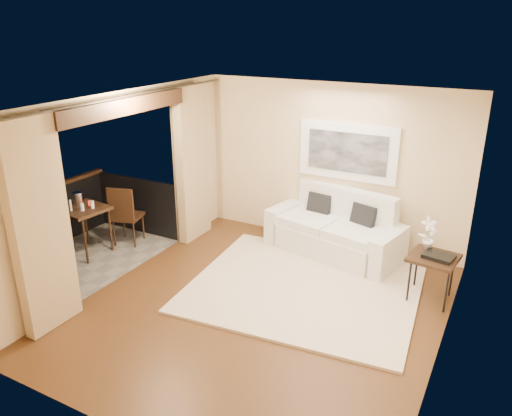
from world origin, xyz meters
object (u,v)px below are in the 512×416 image
Objects in this scene: side_table at (433,260)px; ice_bucket at (78,198)px; orchid at (429,234)px; bistro_table at (83,213)px; balcony_chair_near at (28,240)px; balcony_chair_far at (124,212)px; sofa at (336,232)px.

side_table is 5.52m from ice_bucket.
orchid is 5.26m from bistro_table.
balcony_chair_near is (-5.33, -2.13, -0.00)m from side_table.
bistro_table is 0.77× the size of balcony_chair_far.
side_table is 5.74m from balcony_chair_near.
orchid is (-0.13, 0.18, 0.29)m from side_table.
side_table is 0.37m from orchid.
ice_bucket is (-3.78, -1.85, 0.53)m from sofa.
orchid is at bearing 14.67° from bistro_table.
orchid is 0.45× the size of balcony_chair_far.
orchid is at bearing 18.49° from balcony_chair_near.
balcony_chair_far is (0.34, 0.56, -0.11)m from bistro_table.
bistro_table is (-3.58, -1.95, 0.34)m from sofa.
orchid reaches higher than sofa.
side_table is 0.84× the size of bistro_table.
balcony_chair_near is (-5.20, -2.31, -0.30)m from orchid.
sofa is 3.45× the size of side_table.
balcony_chair_far reaches higher than ice_bucket.
ice_bucket is (-0.20, 0.10, 0.18)m from bistro_table.
side_table is 0.66× the size of balcony_chair_near.
orchid is 5.43m from ice_bucket.
bistro_table is 0.99m from balcony_chair_near.
bistro_table is 3.97× the size of ice_bucket.
balcony_chair_far is at bearing 40.12° from ice_bucket.
balcony_chair_far is 0.76m from ice_bucket.
orchid reaches higher than side_table.
bistro_table is 0.66m from balcony_chair_far.
orchid reaches higher than ice_bucket.
ice_bucket is (-5.41, -1.05, 0.30)m from side_table.
orchid is at bearing 13.10° from ice_bucket.
bistro_table is (-5.09, -1.33, -0.18)m from orchid.
sofa is at bearing 32.97° from balcony_chair_near.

